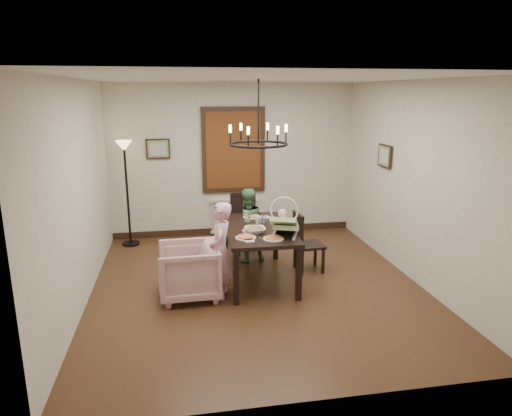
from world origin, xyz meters
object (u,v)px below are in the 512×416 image
object	(u,v)px
drinking_glass	(263,224)
floor_lamp	(127,195)
chair_right	(309,242)
seated_man	(247,231)
chair_far	(246,223)
dining_table	(258,233)
baby_bouncer	(285,223)
armchair	(189,271)
elderly_woman	(221,259)

from	to	relation	value
drinking_glass	floor_lamp	size ratio (longest dim) A/B	0.07
chair_right	seated_man	world-z (taller)	seated_man
chair_far	drinking_glass	xyz separation A→B (m)	(0.05, -1.22, 0.34)
dining_table	baby_bouncer	size ratio (longest dim) A/B	3.05
chair_right	baby_bouncer	xyz separation A→B (m)	(-0.53, -0.61, 0.50)
baby_bouncer	chair_right	bearing A→B (deg)	69.61
chair_right	floor_lamp	size ratio (longest dim) A/B	0.51
armchair	elderly_woman	xyz separation A→B (m)	(0.42, -0.08, 0.17)
chair_far	dining_table	bearing A→B (deg)	-97.77
chair_right	drinking_glass	bearing A→B (deg)	103.65
seated_man	drinking_glass	distance (m)	0.87
floor_lamp	elderly_woman	bearing A→B (deg)	-60.09
elderly_woman	chair_far	bearing A→B (deg)	171.43
dining_table	chair_right	xyz separation A→B (m)	(0.81, 0.20, -0.23)
drinking_glass	floor_lamp	bearing A→B (deg)	136.01
seated_man	dining_table	bearing A→B (deg)	78.83
chair_right	elderly_woman	world-z (taller)	elderly_woman
armchair	baby_bouncer	size ratio (longest dim) A/B	1.44
armchair	floor_lamp	bearing A→B (deg)	-158.71
chair_far	armchair	world-z (taller)	chair_far
chair_far	chair_right	world-z (taller)	chair_far
seated_man	floor_lamp	world-z (taller)	floor_lamp
dining_table	drinking_glass	size ratio (longest dim) A/B	13.47
seated_man	floor_lamp	distance (m)	2.27
dining_table	drinking_glass	world-z (taller)	drinking_glass
elderly_woman	drinking_glass	distance (m)	0.84
chair_far	chair_right	xyz separation A→B (m)	(0.80, -0.99, -0.04)
baby_bouncer	dining_table	bearing A→B (deg)	144.48
chair_right	seated_man	distance (m)	1.03
seated_man	baby_bouncer	distance (m)	1.31
chair_right	armchair	bearing A→B (deg)	104.98
floor_lamp	baby_bouncer	bearing A→B (deg)	-46.07
dining_table	baby_bouncer	distance (m)	0.57
elderly_woman	dining_table	bearing A→B (deg)	140.71
dining_table	armchair	distance (m)	1.13
armchair	seated_man	xyz separation A→B (m)	(0.95, 1.17, 0.13)
chair_far	seated_man	distance (m)	0.43
chair_far	chair_right	size ratio (longest dim) A/B	1.09
baby_bouncer	drinking_glass	size ratio (longest dim) A/B	4.42
dining_table	elderly_woman	world-z (taller)	elderly_woman
chair_right	baby_bouncer	world-z (taller)	baby_bouncer
elderly_woman	drinking_glass	bearing A→B (deg)	135.92
dining_table	chair_far	distance (m)	1.20
dining_table	seated_man	bearing A→B (deg)	94.66
dining_table	armchair	xyz separation A→B (m)	(-1.00, -0.41, -0.33)
chair_far	armchair	xyz separation A→B (m)	(-1.01, -1.59, -0.14)
dining_table	chair_far	size ratio (longest dim) A/B	1.67
floor_lamp	seated_man	bearing A→B (deg)	-31.02
armchair	seated_man	world-z (taller)	seated_man
dining_table	chair_far	world-z (taller)	chair_far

